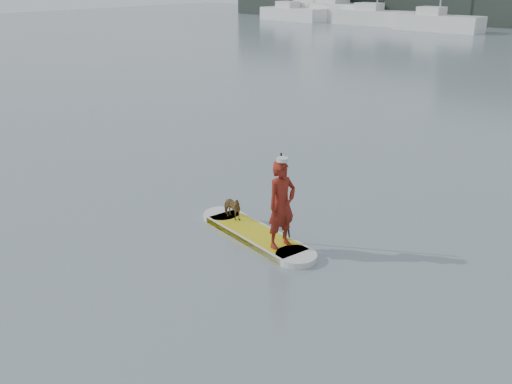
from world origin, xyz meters
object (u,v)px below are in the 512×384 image
Objects in this scene: dog at (231,207)px; sailboat_c at (438,22)px; sailboat_b at (376,16)px; motor_yacht_b at (325,2)px; paddler at (282,205)px; sailboat_a at (292,13)px; paddleboard at (256,234)px.

sailboat_c is (-14.49, 45.39, 0.48)m from dog.
motor_yacht_b is at bearing 162.45° from sailboat_b.
dog is (-1.63, 0.37, -0.60)m from paddler.
sailboat_b is at bearing 39.39° from paddler.
sailboat_c is (18.12, -1.75, 0.02)m from sailboat_a.
sailboat_a reaches higher than paddler.
paddleboard is 1.22m from paddler.
motor_yacht_b is at bearing 39.80° from dog.
paddler is at bearing -94.00° from dog.
paddleboard is 48.10m from sailboat_c.
sailboat_b reaches higher than sailboat_a.
sailboat_a reaches higher than dog.
paddler is 2.80× the size of dog.
paddler is at bearing -63.99° from sailboat_b.
sailboat_c is at bearing 26.54° from dog.
motor_yacht_b is (-31.54, 50.21, 1.02)m from paddler.
sailboat_b reaches higher than motor_yacht_b.
sailboat_c is (-15.34, 45.58, 0.80)m from paddleboard.
paddler is 0.13× the size of sailboat_b.
dog reaches higher than paddleboard.
paddler is at bearing -47.00° from sailboat_a.
paddleboard is 0.29× the size of motor_yacht_b.
sailboat_a is 10.52m from sailboat_b.
dog is 0.06× the size of motor_yacht_b.
sailboat_b is 7.87m from sailboat_c.
sailboat_c is at bearing 121.43° from paddleboard.
paddleboard is at bearing -68.49° from sailboat_c.
sailboat_a reaches higher than motor_yacht_b.
sailboat_b is at bearing 33.81° from dog.
paddleboard is at bearing -47.52° from sailboat_a.
motor_yacht_b is at bearing 52.31° from sailboat_a.
sailboat_a is at bearing 177.41° from sailboat_c.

